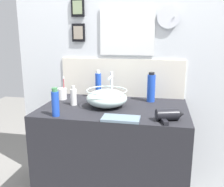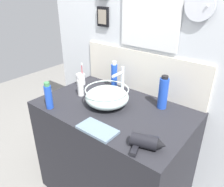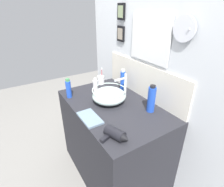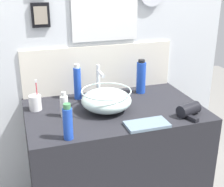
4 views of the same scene
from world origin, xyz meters
The scene contains 11 objects.
vanity_counter centered at (0.00, 0.00, 0.41)m, with size 1.07×0.67×0.82m, color #232328.
back_panel centered at (0.00, 0.36, 1.17)m, with size 1.85×0.10×2.35m.
glass_bowl_sink centered at (-0.05, -0.01, 0.89)m, with size 0.30×0.30×0.13m.
faucet centered at (-0.05, 0.15, 0.96)m, with size 0.02×0.13×0.24m.
hair_drier centered at (0.39, -0.22, 0.86)m, with size 0.19×0.17×0.07m.
toothbrush_cup centered at (-0.46, 0.13, 0.87)m, with size 0.07×0.07×0.19m.
soap_dispenser centered at (-0.18, 0.23, 0.93)m, with size 0.05×0.05×0.23m.
shampoo_bottle centered at (-0.33, -0.28, 0.91)m, with size 0.05×0.05×0.19m.
lotion_bottle centered at (0.26, 0.20, 0.93)m, with size 0.06×0.06×0.23m.
spray_bottle centered at (-0.31, -0.01, 0.89)m, with size 0.05×0.05×0.15m.
hand_towel centered at (0.09, -0.27, 0.83)m, with size 0.24×0.13×0.02m, color slate.
Camera 1 is at (0.33, -1.73, 1.35)m, focal length 40.00 mm.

